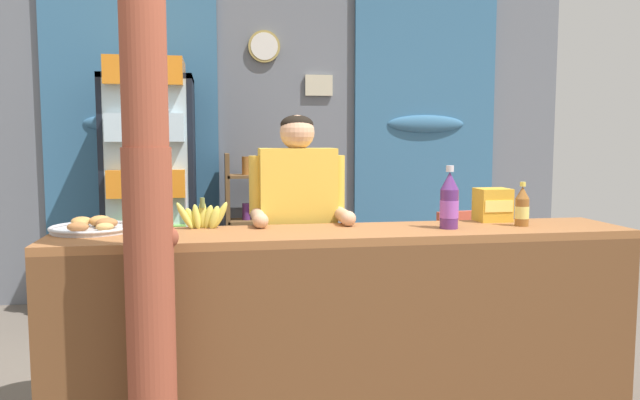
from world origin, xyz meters
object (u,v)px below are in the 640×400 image
object	(u,v)px
timber_post	(146,162)
drink_fridge	(151,179)
shopkeeper	(298,217)
soda_bottle_iced_tea	(522,207)
snack_box_choco_powder	(493,205)
plastic_lawn_chair	(453,258)
soda_bottle_grape_soda	(449,202)
banana_bunch	(203,216)
stall_counter	(352,309)
pastry_tray	(93,227)
bottle_shelf_rack	(254,225)

from	to	relation	value
timber_post	drink_fridge	bearing A→B (deg)	95.17
shopkeeper	soda_bottle_iced_tea	size ratio (longest dim) A/B	6.66
snack_box_choco_powder	soda_bottle_iced_tea	bearing A→B (deg)	-72.25
plastic_lawn_chair	soda_bottle_grape_soda	size ratio (longest dim) A/B	2.72
banana_bunch	stall_counter	bearing A→B (deg)	-22.17
timber_post	snack_box_choco_powder	distance (m)	1.88
snack_box_choco_powder	banana_bunch	xyz separation A→B (m)	(-1.55, -0.01, -0.03)
drink_fridge	snack_box_choco_powder	xyz separation A→B (m)	(1.97, -1.73, -0.05)
banana_bunch	timber_post	bearing A→B (deg)	-109.13
stall_counter	shopkeeper	distance (m)	0.67
pastry_tray	soda_bottle_iced_tea	bearing A→B (deg)	-4.70
shopkeeper	banana_bunch	size ratio (longest dim) A/B	5.50
stall_counter	soda_bottle_iced_tea	world-z (taller)	soda_bottle_iced_tea
stall_counter	plastic_lawn_chair	size ratio (longest dim) A/B	3.30
stall_counter	bottle_shelf_rack	bearing A→B (deg)	97.72
plastic_lawn_chair	shopkeeper	bearing A→B (deg)	-143.00
bottle_shelf_rack	plastic_lawn_chair	world-z (taller)	bottle_shelf_rack
snack_box_choco_powder	pastry_tray	xyz separation A→B (m)	(-2.08, -0.03, -0.07)
soda_bottle_iced_tea	snack_box_choco_powder	bearing A→B (deg)	107.75
shopkeeper	pastry_tray	world-z (taller)	shopkeeper
timber_post	soda_bottle_grape_soda	bearing A→B (deg)	15.27
bottle_shelf_rack	soda_bottle_iced_tea	distance (m)	2.57
plastic_lawn_chair	snack_box_choco_powder	size ratio (longest dim) A/B	4.82
bottle_shelf_rack	pastry_tray	size ratio (longest dim) A/B	3.14
bottle_shelf_rack	soda_bottle_iced_tea	xyz separation A→B (m)	(1.23, -2.22, 0.38)
stall_counter	soda_bottle_iced_tea	xyz separation A→B (m)	(0.91, 0.09, 0.46)
soda_bottle_iced_tea	timber_post	bearing A→B (deg)	-167.43
timber_post	snack_box_choco_powder	world-z (taller)	timber_post
pastry_tray	banana_bunch	distance (m)	0.53
drink_fridge	plastic_lawn_chair	distance (m)	2.36
drink_fridge	soda_bottle_grape_soda	size ratio (longest dim) A/B	6.21
timber_post	bottle_shelf_rack	distance (m)	2.77
banana_bunch	drink_fridge	bearing A→B (deg)	103.52
drink_fridge	pastry_tray	bearing A→B (deg)	-93.54
shopkeeper	plastic_lawn_chair	bearing A→B (deg)	37.00
stall_counter	banana_bunch	size ratio (longest dim) A/B	10.34
bottle_shelf_rack	plastic_lawn_chair	distance (m)	1.66
soda_bottle_iced_tea	snack_box_choco_powder	size ratio (longest dim) A/B	1.27
plastic_lawn_chair	pastry_tray	distance (m)	2.68
soda_bottle_grape_soda	pastry_tray	bearing A→B (deg)	173.61
timber_post	soda_bottle_grape_soda	xyz separation A→B (m)	(1.42, 0.39, -0.23)
shopkeeper	soda_bottle_iced_tea	xyz separation A→B (m)	(1.11, -0.41, 0.08)
pastry_tray	stall_counter	bearing A→B (deg)	-12.40
snack_box_choco_powder	soda_bottle_grape_soda	bearing A→B (deg)	-146.61
soda_bottle_iced_tea	drink_fridge	bearing A→B (deg)	136.42
timber_post	snack_box_choco_powder	size ratio (longest dim) A/B	15.15
bottle_shelf_rack	banana_bunch	distance (m)	2.10
banana_bunch	plastic_lawn_chair	bearing A→B (deg)	33.61
timber_post	pastry_tray	bearing A→B (deg)	118.84
stall_counter	bottle_shelf_rack	world-z (taller)	bottle_shelf_rack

